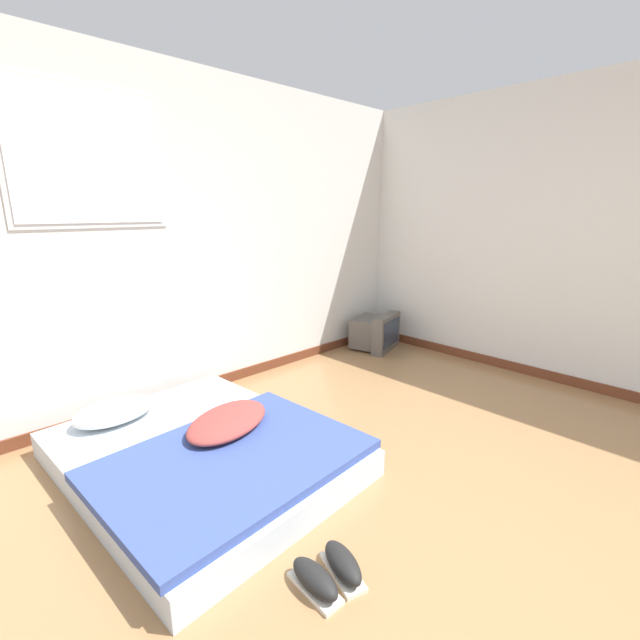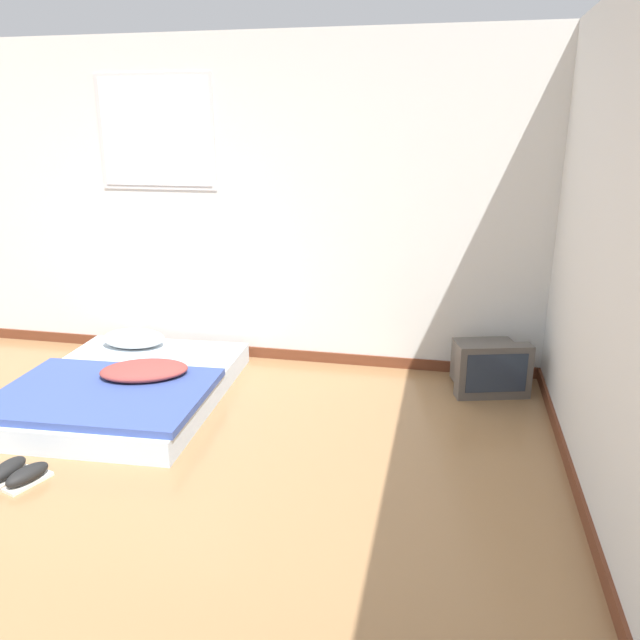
% 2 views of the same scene
% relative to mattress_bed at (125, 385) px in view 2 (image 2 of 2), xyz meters
% --- Properties ---
extents(wall_back, '(8.37, 0.08, 2.60)m').
position_rel_mattress_bed_xyz_m(wall_back, '(0.02, 1.08, 1.18)').
color(wall_back, silver).
rests_on(wall_back, ground_plane).
extents(mattress_bed, '(1.46, 1.83, 0.31)m').
position_rel_mattress_bed_xyz_m(mattress_bed, '(0.00, 0.00, 0.00)').
color(mattress_bed, silver).
rests_on(mattress_bed, ground_plane).
extents(crt_tv, '(0.59, 0.54, 0.40)m').
position_rel_mattress_bed_xyz_m(crt_tv, '(2.59, 0.72, 0.08)').
color(crt_tv, '#56514C').
rests_on(crt_tv, ground_plane).
extents(sneaker_pair, '(0.30, 0.30, 0.10)m').
position_rel_mattress_bed_xyz_m(sneaker_pair, '(-0.04, -1.13, -0.06)').
color(sneaker_pair, silver).
rests_on(sneaker_pair, ground_plane).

